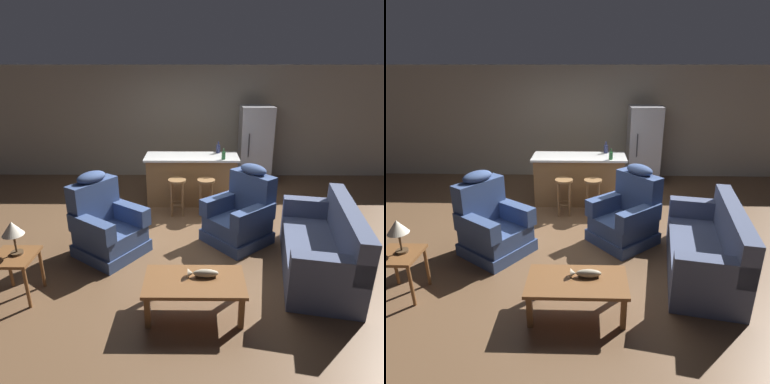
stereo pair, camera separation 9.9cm
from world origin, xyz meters
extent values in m
plane|color=brown|center=(0.00, 0.00, 0.00)|extent=(12.00, 12.00, 0.00)
cube|color=#A89E89|center=(0.00, 3.12, 1.30)|extent=(12.00, 0.05, 2.60)
cube|color=brown|center=(0.06, -1.94, 0.40)|extent=(1.10, 0.60, 0.04)
cube|color=brown|center=(-0.43, -2.18, 0.19)|extent=(0.06, 0.06, 0.38)
cube|color=brown|center=(0.55, -2.18, 0.19)|extent=(0.06, 0.06, 0.38)
cube|color=brown|center=(-0.43, -1.70, 0.19)|extent=(0.06, 0.06, 0.38)
cube|color=brown|center=(0.55, -1.70, 0.19)|extent=(0.06, 0.06, 0.38)
cube|color=#4C3823|center=(0.19, -1.87, 0.43)|extent=(0.22, 0.07, 0.01)
ellipsoid|color=tan|center=(0.19, -1.87, 0.46)|extent=(0.28, 0.09, 0.09)
cone|color=tan|center=(0.02, -1.87, 0.46)|extent=(0.06, 0.10, 0.10)
cube|color=#4C5675|center=(1.69, -1.09, 0.10)|extent=(1.19, 2.03, 0.20)
cube|color=#4C5675|center=(1.69, -1.09, 0.31)|extent=(1.19, 2.03, 0.22)
cube|color=#4C5675|center=(2.00, -1.15, 0.68)|extent=(0.57, 1.90, 0.52)
cube|color=#4C5675|center=(1.52, -1.92, 0.56)|extent=(0.86, 0.36, 0.28)
cube|color=#4C5675|center=(1.85, -0.25, 0.56)|extent=(0.86, 0.36, 0.28)
cube|color=#384C7A|center=(-1.15, -0.68, 0.09)|extent=(1.17, 1.17, 0.18)
cube|color=#384C7A|center=(-1.15, -0.68, 0.30)|extent=(1.09, 1.08, 0.24)
cube|color=#384C7A|center=(-1.40, -0.50, 0.74)|extent=(0.63, 0.75, 0.64)
ellipsoid|color=#384C7A|center=(-1.40, -0.50, 1.12)|extent=(0.48, 0.53, 0.16)
cube|color=#384C7A|center=(-0.95, -0.42, 0.55)|extent=(0.75, 0.61, 0.26)
cube|color=#384C7A|center=(-1.33, -0.96, 0.55)|extent=(0.75, 0.61, 0.26)
cube|color=#384C7A|center=(0.72, -0.30, 0.09)|extent=(1.18, 1.18, 0.18)
cube|color=#384C7A|center=(0.72, -0.30, 0.30)|extent=(1.10, 1.09, 0.24)
cube|color=#384C7A|center=(0.95, -0.10, 0.74)|extent=(0.67, 0.73, 0.64)
ellipsoid|color=#384C7A|center=(0.95, -0.10, 1.12)|extent=(0.50, 0.52, 0.16)
cube|color=#384C7A|center=(0.91, -0.56, 0.55)|extent=(0.73, 0.65, 0.26)
cube|color=#384C7A|center=(0.49, -0.06, 0.55)|extent=(0.73, 0.65, 0.26)
cube|color=brown|center=(-2.02, -1.68, 0.54)|extent=(0.48, 0.48, 0.04)
cylinder|color=brown|center=(-1.82, -1.88, 0.26)|extent=(0.04, 0.04, 0.52)
cylinder|color=brown|center=(-2.22, -1.48, 0.26)|extent=(0.04, 0.04, 0.52)
cylinder|color=brown|center=(-1.82, -1.48, 0.26)|extent=(0.04, 0.04, 0.52)
cylinder|color=#4C3823|center=(-1.99, -1.65, 0.58)|extent=(0.14, 0.14, 0.03)
cylinder|color=#4C3823|center=(-1.99, -1.65, 0.70)|extent=(0.02, 0.02, 0.22)
cone|color=beige|center=(-1.99, -1.65, 0.89)|extent=(0.24, 0.24, 0.16)
cube|color=olive|center=(0.00, 1.35, 0.45)|extent=(1.71, 0.63, 0.91)
cube|color=silver|center=(0.00, 1.35, 0.93)|extent=(1.80, 0.70, 0.04)
cylinder|color=olive|center=(-0.26, 0.72, 0.66)|extent=(0.32, 0.32, 0.04)
torus|color=olive|center=(-0.26, 0.72, 0.22)|extent=(0.23, 0.23, 0.02)
cylinder|color=olive|center=(-0.36, 0.62, 0.32)|extent=(0.04, 0.04, 0.64)
cylinder|color=olive|center=(-0.16, 0.62, 0.32)|extent=(0.04, 0.04, 0.64)
cylinder|color=olive|center=(-0.36, 0.82, 0.32)|extent=(0.04, 0.04, 0.64)
cylinder|color=olive|center=(-0.16, 0.82, 0.32)|extent=(0.04, 0.04, 0.64)
cylinder|color=olive|center=(0.26, 0.72, 0.66)|extent=(0.32, 0.32, 0.04)
torus|color=olive|center=(0.26, 0.72, 0.22)|extent=(0.23, 0.23, 0.02)
cylinder|color=olive|center=(0.16, 0.62, 0.32)|extent=(0.04, 0.04, 0.64)
cylinder|color=olive|center=(0.36, 0.62, 0.32)|extent=(0.04, 0.04, 0.64)
cylinder|color=olive|center=(0.16, 0.82, 0.32)|extent=(0.04, 0.04, 0.64)
cylinder|color=olive|center=(0.36, 0.82, 0.32)|extent=(0.04, 0.04, 0.64)
cube|color=#B7B7BC|center=(1.42, 2.55, 0.88)|extent=(0.70, 0.66, 1.76)
cylinder|color=#333338|center=(1.23, 2.20, 0.97)|extent=(0.02, 0.02, 0.50)
cylinder|color=#2D6B38|center=(0.59, 1.11, 1.02)|extent=(0.07, 0.07, 0.14)
cylinder|color=#2D6B38|center=(0.59, 1.11, 1.12)|extent=(0.03, 0.03, 0.06)
cylinder|color=#23284C|center=(0.52, 1.59, 1.03)|extent=(0.08, 0.08, 0.16)
cylinder|color=#23284C|center=(0.52, 1.59, 1.14)|extent=(0.03, 0.03, 0.07)
camera|label=1|loc=(0.06, -5.07, 2.62)|focal=32.00mm
camera|label=2|loc=(0.16, -5.07, 2.62)|focal=32.00mm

